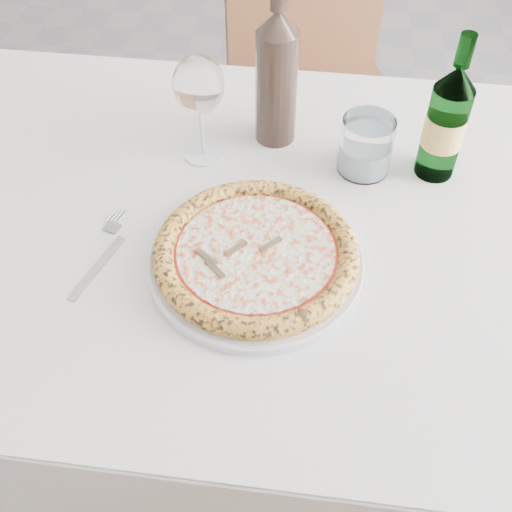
{
  "coord_description": "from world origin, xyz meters",
  "views": [
    {
      "loc": [
        0.32,
        -0.94,
        1.49
      ],
      "look_at": [
        0.24,
        -0.31,
        0.78
      ],
      "focal_mm": 45.0,
      "sensor_mm": 36.0,
      "label": 1
    }
  ],
  "objects_px": {
    "dining_table": "(263,254)",
    "pizza": "(256,253)",
    "plate": "(256,261)",
    "wine_glass": "(199,87)",
    "wine_bottle": "(277,76)",
    "beer_bottle": "(446,122)",
    "tumbler": "(365,149)",
    "chair_far": "(313,67)"
  },
  "relations": [
    {
      "from": "beer_bottle",
      "to": "wine_glass",
      "type": "bearing_deg",
      "value": -179.75
    },
    {
      "from": "chair_far",
      "to": "tumbler",
      "type": "height_order",
      "value": "chair_far"
    },
    {
      "from": "dining_table",
      "to": "beer_bottle",
      "type": "xyz_separation_m",
      "value": [
        0.28,
        0.15,
        0.19
      ]
    },
    {
      "from": "pizza",
      "to": "wine_bottle",
      "type": "xyz_separation_m",
      "value": [
        -0.0,
        0.31,
        0.1
      ]
    },
    {
      "from": "dining_table",
      "to": "beer_bottle",
      "type": "bearing_deg",
      "value": 28.32
    },
    {
      "from": "beer_bottle",
      "to": "plate",
      "type": "bearing_deg",
      "value": -138.09
    },
    {
      "from": "wine_glass",
      "to": "beer_bottle",
      "type": "distance_m",
      "value": 0.4
    },
    {
      "from": "dining_table",
      "to": "beer_bottle",
      "type": "distance_m",
      "value": 0.37
    },
    {
      "from": "wine_glass",
      "to": "wine_bottle",
      "type": "distance_m",
      "value": 0.14
    },
    {
      "from": "plate",
      "to": "chair_far",
      "type": "bearing_deg",
      "value": 87.21
    },
    {
      "from": "plate",
      "to": "wine_glass",
      "type": "distance_m",
      "value": 0.31
    },
    {
      "from": "plate",
      "to": "pizza",
      "type": "height_order",
      "value": "pizza"
    },
    {
      "from": "tumbler",
      "to": "plate",
      "type": "bearing_deg",
      "value": -122.89
    },
    {
      "from": "plate",
      "to": "pizza",
      "type": "relative_size",
      "value": 1.07
    },
    {
      "from": "pizza",
      "to": "beer_bottle",
      "type": "height_order",
      "value": "beer_bottle"
    },
    {
      "from": "dining_table",
      "to": "chair_far",
      "type": "bearing_deg",
      "value": 86.87
    },
    {
      "from": "tumbler",
      "to": "wine_bottle",
      "type": "distance_m",
      "value": 0.19
    },
    {
      "from": "tumbler",
      "to": "dining_table",
      "type": "bearing_deg",
      "value": -137.69
    },
    {
      "from": "plate",
      "to": "wine_bottle",
      "type": "height_order",
      "value": "wine_bottle"
    },
    {
      "from": "dining_table",
      "to": "wine_bottle",
      "type": "distance_m",
      "value": 0.3
    },
    {
      "from": "wine_glass",
      "to": "pizza",
      "type": "bearing_deg",
      "value": -63.6
    },
    {
      "from": "dining_table",
      "to": "pizza",
      "type": "bearing_deg",
      "value": -90.01
    },
    {
      "from": "plate",
      "to": "wine_bottle",
      "type": "relative_size",
      "value": 1.11
    },
    {
      "from": "pizza",
      "to": "wine_glass",
      "type": "bearing_deg",
      "value": 116.4
    },
    {
      "from": "pizza",
      "to": "tumbler",
      "type": "height_order",
      "value": "tumbler"
    },
    {
      "from": "chair_far",
      "to": "wine_glass",
      "type": "distance_m",
      "value": 0.77
    },
    {
      "from": "beer_bottle",
      "to": "wine_bottle",
      "type": "relative_size",
      "value": 0.87
    },
    {
      "from": "plate",
      "to": "pizza",
      "type": "distance_m",
      "value": 0.02
    },
    {
      "from": "plate",
      "to": "tumbler",
      "type": "relative_size",
      "value": 3.28
    },
    {
      "from": "dining_table",
      "to": "plate",
      "type": "bearing_deg",
      "value": -90.0
    },
    {
      "from": "chair_far",
      "to": "beer_bottle",
      "type": "bearing_deg",
      "value": -70.5
    },
    {
      "from": "chair_far",
      "to": "plate",
      "type": "height_order",
      "value": "chair_far"
    },
    {
      "from": "dining_table",
      "to": "chair_far",
      "type": "height_order",
      "value": "chair_far"
    },
    {
      "from": "wine_glass",
      "to": "plate",
      "type": "bearing_deg",
      "value": -63.6
    },
    {
      "from": "chair_far",
      "to": "pizza",
      "type": "relative_size",
      "value": 3.05
    },
    {
      "from": "chair_far",
      "to": "plate",
      "type": "xyz_separation_m",
      "value": [
        -0.04,
        -0.91,
        0.23
      ]
    },
    {
      "from": "chair_far",
      "to": "wine_bottle",
      "type": "bearing_deg",
      "value": -94.51
    },
    {
      "from": "chair_far",
      "to": "beer_bottle",
      "type": "height_order",
      "value": "beer_bottle"
    },
    {
      "from": "pizza",
      "to": "wine_bottle",
      "type": "distance_m",
      "value": 0.33
    },
    {
      "from": "plate",
      "to": "wine_glass",
      "type": "relative_size",
      "value": 1.7
    },
    {
      "from": "pizza",
      "to": "plate",
      "type": "bearing_deg",
      "value": -19.36
    },
    {
      "from": "dining_table",
      "to": "wine_glass",
      "type": "distance_m",
      "value": 0.3
    }
  ]
}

